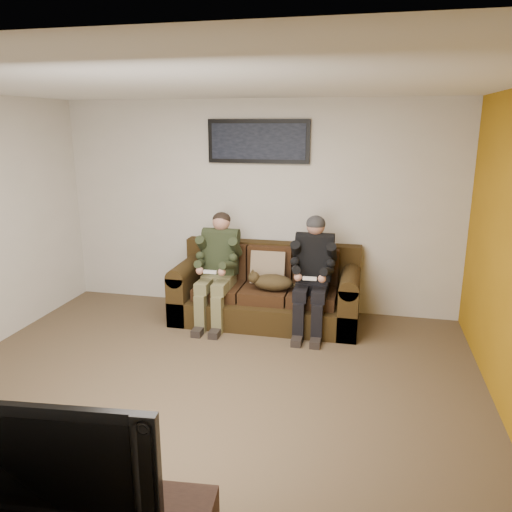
% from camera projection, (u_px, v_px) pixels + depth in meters
% --- Properties ---
extents(floor, '(5.00, 5.00, 0.00)m').
position_uv_depth(floor, '(203.00, 391.00, 4.44)').
color(floor, brown).
rests_on(floor, ground).
extents(ceiling, '(5.00, 5.00, 0.00)m').
position_uv_depth(ceiling, '(193.00, 84.00, 3.77)').
color(ceiling, silver).
rests_on(ceiling, ground).
extents(wall_back, '(5.00, 0.00, 5.00)m').
position_uv_depth(wall_back, '(258.00, 207.00, 6.23)').
color(wall_back, beige).
rests_on(wall_back, ground).
extents(wall_front, '(5.00, 0.00, 5.00)m').
position_uv_depth(wall_front, '(13.00, 385.00, 1.98)').
color(wall_front, beige).
rests_on(wall_front, ground).
extents(sofa, '(2.18, 0.94, 0.89)m').
position_uv_depth(sofa, '(267.00, 292.00, 6.03)').
color(sofa, '#32240F').
rests_on(sofa, ground).
extents(throw_pillow, '(0.42, 0.20, 0.41)m').
position_uv_depth(throw_pillow, '(268.00, 267.00, 5.99)').
color(throw_pillow, '#927C60').
rests_on(throw_pillow, sofa).
extents(throw_blanket, '(0.45, 0.22, 0.08)m').
position_uv_depth(throw_blanket, '(221.00, 240.00, 6.28)').
color(throw_blanket, '#BFB78C').
rests_on(throw_blanket, sofa).
extents(person_left, '(0.51, 0.87, 1.29)m').
position_uv_depth(person_left, '(218.00, 262.00, 5.88)').
color(person_left, olive).
rests_on(person_left, sofa).
extents(person_right, '(0.51, 0.86, 1.30)m').
position_uv_depth(person_right, '(313.00, 268.00, 5.64)').
color(person_right, black).
rests_on(person_right, sofa).
extents(cat, '(0.66, 0.26, 0.24)m').
position_uv_depth(cat, '(271.00, 282.00, 5.76)').
color(cat, '#4F3D1F').
rests_on(cat, sofa).
extents(framed_poster, '(1.25, 0.05, 0.52)m').
position_uv_depth(framed_poster, '(258.00, 141.00, 5.98)').
color(framed_poster, black).
rests_on(framed_poster, wall_back).
extents(television, '(1.09, 0.24, 0.62)m').
position_uv_depth(television, '(59.00, 451.00, 2.41)').
color(television, black).
rests_on(television, tv_stand).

